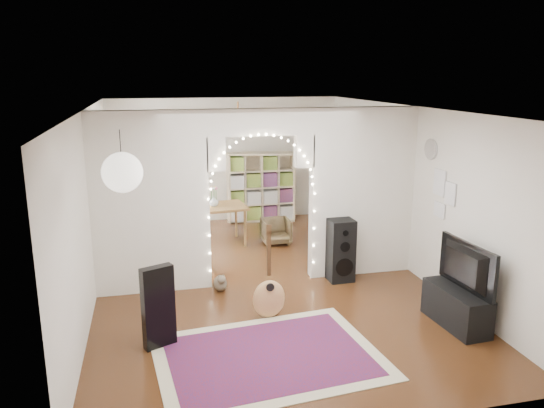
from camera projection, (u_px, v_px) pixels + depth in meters
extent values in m
plane|color=black|center=(261.00, 280.00, 8.43)|extent=(7.50, 7.50, 0.00)
cube|color=white|center=(260.00, 108.00, 7.78)|extent=(5.00, 7.50, 0.02)
cube|color=silver|center=(225.00, 160.00, 11.65)|extent=(5.00, 0.02, 2.70)
cube|color=silver|center=(351.00, 294.00, 4.56)|extent=(5.00, 0.02, 2.70)
cube|color=silver|center=(90.00, 207.00, 7.55)|extent=(0.02, 7.50, 2.70)
cube|color=silver|center=(410.00, 190.00, 8.66)|extent=(0.02, 7.50, 2.70)
cube|color=silver|center=(151.00, 203.00, 7.74)|extent=(1.70, 0.20, 2.70)
cube|color=silver|center=(362.00, 192.00, 8.47)|extent=(1.70, 0.20, 2.70)
cube|color=silver|center=(261.00, 122.00, 7.83)|extent=(1.60, 0.20, 0.40)
cube|color=white|center=(101.00, 174.00, 9.23)|extent=(0.04, 1.20, 1.40)
cylinder|color=white|center=(431.00, 149.00, 7.91)|extent=(0.03, 0.31, 0.31)
sphere|color=white|center=(122.00, 172.00, 5.20)|extent=(0.40, 0.40, 0.40)
cube|color=maroon|center=(268.00, 356.00, 6.14)|extent=(2.72, 2.14, 0.02)
cube|color=black|center=(158.00, 307.00, 6.27)|extent=(0.41, 0.27, 1.01)
ellipsoid|color=tan|center=(269.00, 285.00, 7.04)|extent=(0.44, 0.16, 0.53)
cube|color=#321F0D|center=(269.00, 254.00, 6.93)|extent=(0.05, 0.03, 0.61)
cube|color=#321F0D|center=(269.00, 229.00, 6.85)|extent=(0.07, 0.03, 0.13)
ellipsoid|color=brown|center=(220.00, 283.00, 8.01)|extent=(0.21, 0.32, 0.22)
sphere|color=brown|center=(221.00, 280.00, 7.86)|extent=(0.13, 0.13, 0.13)
cone|color=brown|center=(219.00, 276.00, 7.84)|extent=(0.04, 0.04, 0.05)
cone|color=brown|center=(224.00, 275.00, 7.86)|extent=(0.04, 0.04, 0.05)
cylinder|color=brown|center=(219.00, 284.00, 8.19)|extent=(0.04, 0.21, 0.07)
cube|color=black|center=(341.00, 250.00, 8.32)|extent=(0.40, 0.34, 1.00)
cylinder|color=black|center=(344.00, 267.00, 8.21)|extent=(0.29, 0.03, 0.29)
cylinder|color=black|center=(345.00, 247.00, 8.13)|extent=(0.16, 0.02, 0.15)
cylinder|color=black|center=(346.00, 233.00, 8.08)|extent=(0.09, 0.02, 0.09)
cube|color=black|center=(456.00, 307.00, 6.86)|extent=(0.47, 1.03, 0.50)
imported|color=black|center=(460.00, 267.00, 6.73)|extent=(0.22, 1.08, 0.62)
cube|color=tan|center=(261.00, 187.00, 11.72)|extent=(1.53, 0.65, 1.53)
cube|color=brown|center=(214.00, 207.00, 10.06)|extent=(1.28, 0.92, 0.05)
cylinder|color=brown|center=(190.00, 234.00, 9.69)|extent=(0.05, 0.05, 0.70)
cylinder|color=brown|center=(245.00, 228.00, 10.02)|extent=(0.05, 0.05, 0.70)
cylinder|color=brown|center=(184.00, 224.00, 10.27)|extent=(0.05, 0.05, 0.70)
cylinder|color=brown|center=(236.00, 220.00, 10.60)|extent=(0.05, 0.05, 0.70)
imported|color=white|center=(214.00, 201.00, 10.03)|extent=(0.20, 0.20, 0.19)
imported|color=brown|center=(179.00, 256.00, 8.84)|extent=(0.56, 0.58, 0.46)
imported|color=brown|center=(276.00, 231.00, 10.21)|extent=(0.52, 0.54, 0.49)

